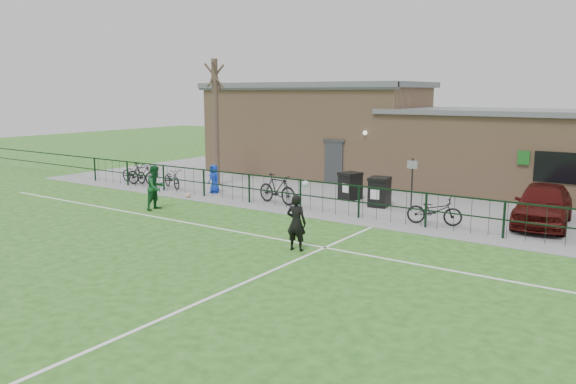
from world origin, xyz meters
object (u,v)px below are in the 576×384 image
Objects in this scene: bicycle_e at (434,211)px; sign_post at (412,185)px; bicycle_d at (277,189)px; wheelie_bin_right at (379,193)px; bicycle_a at (134,173)px; spectator_child at (214,179)px; wheelie_bin_left at (350,187)px; bicycle_b at (142,174)px; ball_ground at (188,195)px; bare_tree at (216,123)px; car_maroon at (543,204)px; bicycle_c at (172,178)px; outfield_player at (156,187)px.

sign_post is at bearing 28.27° from bicycle_e.
wheelie_bin_right is at bearing -54.12° from bicycle_d.
spectator_child reaches higher than bicycle_a.
wheelie_bin_left is 0.60× the size of bicycle_b.
wheelie_bin_right is 4.86× the size of ball_ground.
bicycle_a is at bearing -170.60° from spectator_child.
bicycle_b reaches higher than bicycle_e.
wheelie_bin_left is 5.14m from bicycle_e.
bare_tree reaches higher than wheelie_bin_left.
bicycle_b is at bearing -178.39° from car_maroon.
car_maroon reaches higher than bicycle_c.
bicycle_c is at bearing -94.79° from bicycle_b.
ball_ground is (1.15, -3.13, -2.89)m from bare_tree.
sign_post is at bearing 17.68° from spectator_child.
outfield_player is (3.02, -3.73, 0.39)m from bicycle_c.
spectator_child reaches higher than bicycle_d.
bicycle_b is 4.36m from spectator_child.
outfield_player is at bearing 96.82° from bicycle_e.
bare_tree is 4.72× the size of spectator_child.
wheelie_bin_left is 7.59m from car_maroon.
bicycle_d is at bearing -22.08° from bare_tree.
spectator_child reaches higher than bicycle_e.
bicycle_a is 1.03× the size of bicycle_c.
bare_tree is 12.02m from bicycle_e.
sign_post is (2.99, -0.68, 0.47)m from wheelie_bin_left.
spectator_child is (-7.40, -1.44, 0.10)m from wheelie_bin_right.
bicycle_a is 1.39× the size of spectator_child.
bicycle_d reaches higher than bicycle_c.
bare_tree reaches higher than ball_ground.
bare_tree reaches higher than car_maroon.
wheelie_bin_left is 11.20m from bicycle_a.
wheelie_bin_left reaches higher than bicycle_a.
bare_tree is at bearing -67.27° from bicycle_b.
bicycle_c is 1.00× the size of outfield_player.
spectator_child is at bearing 4.29° from outfield_player.
bicycle_a is 0.88× the size of bicycle_d.
car_maroon reaches higher than bicycle_e.
sign_post is 5.30m from bicycle_d.
bicycle_d reaches higher than wheelie_bin_right.
bicycle_b is at bearing 76.86° from bicycle_e.
outfield_player is at bearing -115.55° from wheelie_bin_left.
car_maroon is at bearing -61.39° from bicycle_c.
car_maroon is (5.91, 0.28, 0.18)m from wheelie_bin_right.
ball_ground is at bearing -171.84° from car_maroon.
bare_tree reaches higher than bicycle_b.
bicycle_d reaches higher than bicycle_a.
wheelie_bin_left is 0.53× the size of sign_post.
wheelie_bin_right is 5.92m from car_maroon.
bare_tree is 3.00× the size of sign_post.
sign_post is at bearing 2.59° from wheelie_bin_left.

